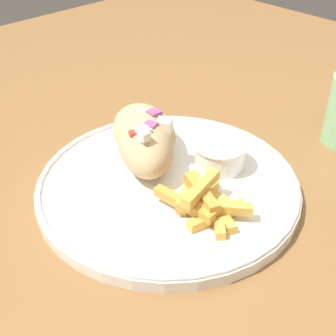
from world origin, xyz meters
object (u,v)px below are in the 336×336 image
(pita_sandwich_near, at_px, (145,142))
(fries_pile, at_px, (206,202))
(pita_sandwich_far, at_px, (144,131))
(sauce_ramekin, at_px, (220,153))
(plate, at_px, (168,185))

(pita_sandwich_near, xyz_separation_m, fries_pile, (0.11, -0.01, -0.02))
(pita_sandwich_far, xyz_separation_m, fries_pile, (0.14, -0.03, -0.02))
(pita_sandwich_far, relative_size, sauce_ramekin, 2.21)
(pita_sandwich_near, height_order, fries_pile, pita_sandwich_near)
(fries_pile, xyz_separation_m, sauce_ramekin, (-0.05, 0.08, 0.01))
(plate, xyz_separation_m, pita_sandwich_far, (-0.07, 0.03, 0.03))
(plate, height_order, sauce_ramekin, sauce_ramekin)
(sauce_ramekin, bearing_deg, pita_sandwich_far, -156.09)
(plate, relative_size, sauce_ramekin, 4.78)
(plate, distance_m, pita_sandwich_near, 0.06)
(pita_sandwich_near, height_order, sauce_ramekin, pita_sandwich_near)
(pita_sandwich_near, distance_m, fries_pile, 0.11)
(pita_sandwich_far, height_order, fries_pile, pita_sandwich_far)
(fries_pile, bearing_deg, pita_sandwich_far, 166.19)
(plate, distance_m, pita_sandwich_far, 0.08)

